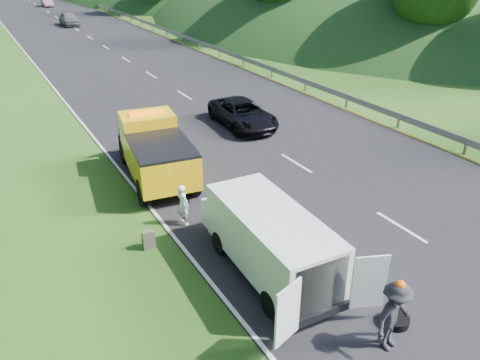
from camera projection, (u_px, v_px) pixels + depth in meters
ground at (294, 224)px, 16.04m from camera, size 320.00×320.00×0.00m
road_surface at (90, 38)px, 48.32m from camera, size 14.00×200.00×0.02m
guardrail at (122, 18)px, 61.26m from camera, size 0.06×140.00×1.52m
tree_line_right at (187, 7)px, 72.74m from camera, size 14.00×140.00×14.00m
tow_truck at (155, 149)px, 18.73m from camera, size 2.93×6.10×2.52m
white_van at (268, 238)px, 13.19m from camera, size 3.17×5.89×2.06m
woman at (184, 224)px, 16.05m from camera, size 0.47×0.59×1.46m
child at (275, 265)px, 13.98m from camera, size 0.64×0.65×1.06m
worker at (388, 347)px, 11.13m from camera, size 1.32×0.92×1.86m
suitcase at (148, 240)px, 14.63m from camera, size 0.39×0.22×0.62m
spare_tire at (394, 323)px, 11.82m from camera, size 0.71×0.71×0.20m
passing_suv at (243, 126)px, 24.71m from camera, size 2.52×4.96×1.34m
dist_car_a at (70, 26)px, 55.52m from camera, size 1.80×4.46×1.52m
dist_car_b at (48, 7)px, 72.78m from camera, size 1.36×3.89×1.28m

